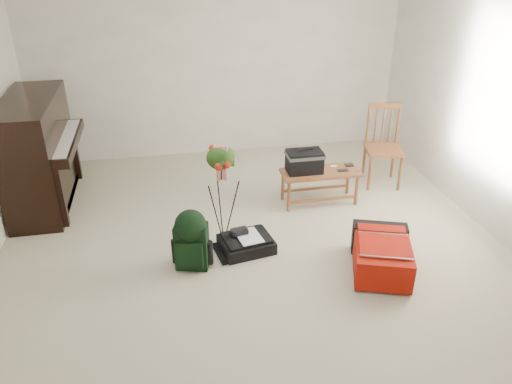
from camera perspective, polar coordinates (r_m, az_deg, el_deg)
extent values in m
cube|color=#B8B194|center=(4.92, 0.11, -7.57)|extent=(5.00, 5.50, 0.01)
cube|color=white|center=(6.92, -4.40, 14.32)|extent=(5.00, 0.04, 2.50)
cube|color=black|center=(6.13, -23.66, 4.11)|extent=(0.55, 1.50, 1.25)
cube|color=black|center=(6.03, -21.08, 5.32)|extent=(0.28, 1.30, 0.10)
cube|color=white|center=(6.02, -21.16, 5.76)|extent=(0.22, 1.20, 0.02)
cube|color=black|center=(6.35, -22.26, -0.58)|extent=(0.45, 1.30, 0.10)
cube|color=#975831|center=(5.76, 7.36, 2.23)|extent=(0.89, 0.36, 0.04)
cylinder|color=#975831|center=(5.63, 3.77, -0.56)|extent=(0.04, 0.04, 0.37)
cylinder|color=#975831|center=(5.87, 3.08, 0.74)|extent=(0.04, 0.04, 0.37)
cylinder|color=#975831|center=(5.86, 11.41, 0.16)|extent=(0.04, 0.04, 0.37)
cylinder|color=#975831|center=(6.10, 10.44, 1.38)|extent=(0.04, 0.04, 0.37)
cube|color=#975831|center=(6.33, 14.40, 4.71)|extent=(0.51, 0.51, 0.04)
cylinder|color=#975831|center=(6.20, 13.27, 1.91)|extent=(0.04, 0.04, 0.44)
cylinder|color=#975831|center=(6.50, 12.02, 3.30)|extent=(0.04, 0.04, 0.44)
cylinder|color=#975831|center=(6.35, 16.33, 2.16)|extent=(0.04, 0.04, 0.44)
cylinder|color=#975831|center=(6.65, 14.97, 3.51)|extent=(0.04, 0.04, 0.44)
cube|color=#975831|center=(6.32, 14.25, 9.56)|extent=(0.39, 0.12, 0.06)
cylinder|color=#975831|center=(6.32, 12.46, 7.40)|extent=(0.04, 0.04, 0.53)
cylinder|color=#975831|center=(6.47, 15.50, 7.52)|extent=(0.04, 0.04, 0.53)
cube|color=#A11406|center=(4.81, 14.15, -7.03)|extent=(0.71, 0.87, 0.29)
cube|color=black|center=(5.03, 12.84, -5.23)|extent=(0.55, 0.33, 0.31)
cube|color=#A11406|center=(4.69, 14.62, -5.84)|extent=(0.56, 0.55, 0.02)
cube|color=silver|center=(4.53, 15.72, -7.21)|extent=(0.45, 0.16, 0.01)
cube|color=black|center=(5.01, -1.11, -5.99)|extent=(0.57, 0.49, 0.12)
cube|color=black|center=(4.97, -1.11, -5.26)|extent=(0.50, 0.42, 0.03)
cube|color=white|center=(4.94, -0.84, -5.11)|extent=(0.27, 0.34, 0.01)
cube|color=black|center=(4.99, -1.81, -4.46)|extent=(0.18, 0.13, 0.05)
cube|color=black|center=(4.72, -7.34, -6.14)|extent=(0.34, 0.26, 0.45)
cube|color=black|center=(4.65, -7.21, -7.15)|extent=(0.25, 0.11, 0.26)
sphere|color=black|center=(4.60, -7.51, -3.79)|extent=(0.29, 0.29, 0.29)
cube|color=black|center=(4.81, -8.27, -5.61)|extent=(0.05, 0.04, 0.40)
cube|color=black|center=(4.81, -6.59, -5.46)|extent=(0.05, 0.04, 0.40)
cylinder|color=black|center=(4.73, -4.03, 2.99)|extent=(0.01, 0.01, 0.29)
ellipsoid|color=#254B17|center=(4.69, -4.07, 3.95)|extent=(0.27, 0.19, 0.25)
cube|color=red|center=(4.64, -4.07, 4.84)|extent=(0.14, 0.09, 0.08)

